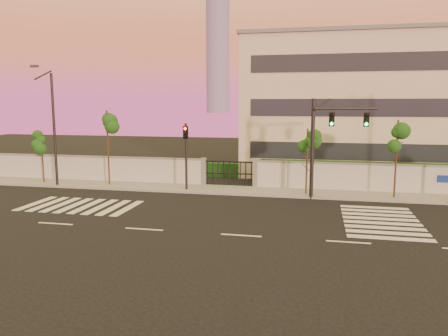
{
  "coord_description": "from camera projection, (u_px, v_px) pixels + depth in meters",
  "views": [
    {
      "loc": [
        3.45,
        -20.1,
        6.31
      ],
      "look_at": [
        -2.13,
        6.0,
        2.37
      ],
      "focal_mm": 35.0,
      "sensor_mm": 36.0,
      "label": 1
    }
  ],
  "objects": [
    {
      "name": "street_tree_e",
      "position": [
        397.0,
        141.0,
        28.42
      ],
      "size": [
        1.45,
        1.15,
        5.28
      ],
      "color": "#382314",
      "rests_on": "ground"
    },
    {
      "name": "streetlight_west",
      "position": [
        52.0,
        123.0,
        32.59
      ],
      "size": [
        0.54,
        2.16,
        8.97
      ],
      "color": "black",
      "rests_on": "ground"
    },
    {
      "name": "street_tree_b",
      "position": [
        42.0,
        146.0,
        34.08
      ],
      "size": [
        1.42,
        1.13,
        4.12
      ],
      "color": "#382314",
      "rests_on": "ground"
    },
    {
      "name": "traffic_signal_secondary",
      "position": [
        186.0,
        148.0,
        31.29
      ],
      "size": [
        0.38,
        0.36,
        4.93
      ],
      "rotation": [
        0.0,
        0.0,
        -0.28
      ],
      "color": "black",
      "rests_on": "ground"
    },
    {
      "name": "hedge_row",
      "position": [
        287.0,
        173.0,
        34.98
      ],
      "size": [
        41.0,
        4.25,
        1.8
      ],
      "color": "#133811",
      "rests_on": "ground"
    },
    {
      "name": "institutional_building",
      "position": [
        380.0,
        105.0,
        39.59
      ],
      "size": [
        24.4,
        12.4,
        12.25
      ],
      "color": "beige",
      "rests_on": "ground"
    },
    {
      "name": "distant_skyscraper",
      "position": [
        218.0,
        21.0,
        296.33
      ],
      "size": [
        16.0,
        16.0,
        118.0
      ],
      "color": "slate",
      "rests_on": "ground"
    },
    {
      "name": "ground",
      "position": [
        241.0,
        235.0,
        21.08
      ],
      "size": [
        120.0,
        120.0,
        0.0
      ],
      "primitive_type": "plane",
      "color": "black",
      "rests_on": "ground"
    },
    {
      "name": "street_tree_d",
      "position": [
        308.0,
        146.0,
        29.75
      ],
      "size": [
        1.52,
        1.21,
        4.64
      ],
      "color": "#382314",
      "rests_on": "ground"
    },
    {
      "name": "road_markings",
      "position": [
        225.0,
        214.0,
        25.04
      ],
      "size": [
        57.0,
        7.62,
        0.02
      ],
      "color": "silver",
      "rests_on": "ground"
    },
    {
      "name": "perimeter_wall",
      "position": [
        270.0,
        175.0,
        32.51
      ],
      "size": [
        60.0,
        0.36,
        2.2
      ],
      "color": "#B0B3B8",
      "rests_on": "ground"
    },
    {
      "name": "traffic_signal_main",
      "position": [
        326.0,
        136.0,
        28.44
      ],
      "size": [
        4.16,
        1.13,
        6.65
      ],
      "rotation": [
        0.0,
        0.0,
        0.24
      ],
      "color": "black",
      "rests_on": "ground"
    },
    {
      "name": "sidewalk",
      "position": [
        266.0,
        192.0,
        31.23
      ],
      "size": [
        60.0,
        3.0,
        0.15
      ],
      "primitive_type": "cube",
      "color": "gray",
      "rests_on": "ground"
    },
    {
      "name": "street_tree_c",
      "position": [
        108.0,
        131.0,
        33.07
      ],
      "size": [
        1.55,
        1.24,
        5.82
      ],
      "color": "#382314",
      "rests_on": "ground"
    }
  ]
}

